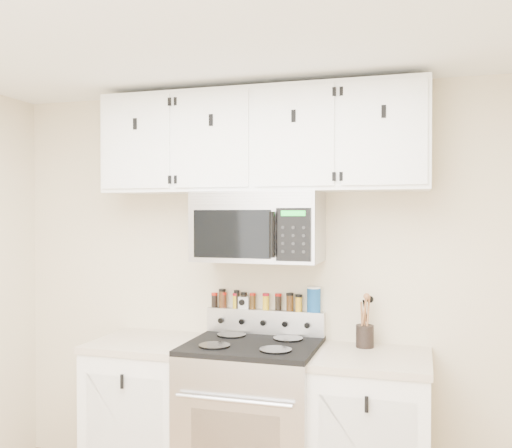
% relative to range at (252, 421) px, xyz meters
% --- Properties ---
extents(back_wall, '(3.50, 0.01, 2.50)m').
position_rel_range_xyz_m(back_wall, '(0.00, 0.32, 0.76)').
color(back_wall, beige).
rests_on(back_wall, floor).
extents(range, '(0.76, 0.65, 1.10)m').
position_rel_range_xyz_m(range, '(0.00, 0.00, 0.00)').
color(range, '#B7B7BA').
rests_on(range, floor).
extents(base_cabinet_left, '(0.64, 0.62, 0.92)m').
position_rel_range_xyz_m(base_cabinet_left, '(-0.69, 0.02, -0.03)').
color(base_cabinet_left, white).
rests_on(base_cabinet_left, floor).
extents(base_cabinet_right, '(0.64, 0.62, 0.92)m').
position_rel_range_xyz_m(base_cabinet_right, '(0.69, 0.02, -0.03)').
color(base_cabinet_right, white).
rests_on(base_cabinet_right, floor).
extents(microwave, '(0.76, 0.44, 0.42)m').
position_rel_range_xyz_m(microwave, '(0.00, 0.13, 1.14)').
color(microwave, '#9E9EA3').
rests_on(microwave, back_wall).
extents(upper_cabinets, '(2.00, 0.35, 0.62)m').
position_rel_range_xyz_m(upper_cabinets, '(-0.00, 0.15, 1.66)').
color(upper_cabinets, white).
rests_on(upper_cabinets, back_wall).
extents(utensil_crock, '(0.10, 0.10, 0.31)m').
position_rel_range_xyz_m(utensil_crock, '(0.63, 0.20, 0.51)').
color(utensil_crock, black).
rests_on(utensil_crock, base_cabinet_right).
extents(kitchen_timer, '(0.08, 0.07, 0.08)m').
position_rel_range_xyz_m(kitchen_timer, '(-0.15, 0.28, 0.65)').
color(kitchen_timer, silver).
rests_on(kitchen_timer, range).
extents(salt_canister, '(0.09, 0.09, 0.16)m').
position_rel_range_xyz_m(salt_canister, '(0.31, 0.28, 0.69)').
color(salt_canister, '#154C90').
rests_on(salt_canister, range).
extents(spice_jar_0, '(0.04, 0.04, 0.09)m').
position_rel_range_xyz_m(spice_jar_0, '(-0.34, 0.28, 0.66)').
color(spice_jar_0, black).
rests_on(spice_jar_0, range).
extents(spice_jar_1, '(0.05, 0.05, 0.12)m').
position_rel_range_xyz_m(spice_jar_1, '(-0.29, 0.28, 0.67)').
color(spice_jar_1, '#452610').
rests_on(spice_jar_1, range).
extents(spice_jar_2, '(0.04, 0.04, 0.10)m').
position_rel_range_xyz_m(spice_jar_2, '(-0.28, 0.28, 0.66)').
color(spice_jar_2, '#3F1D0F').
rests_on(spice_jar_2, range).
extents(spice_jar_3, '(0.04, 0.04, 0.10)m').
position_rel_range_xyz_m(spice_jar_3, '(-0.20, 0.28, 0.66)').
color(spice_jar_3, gold).
rests_on(spice_jar_3, range).
extents(spice_jar_4, '(0.04, 0.04, 0.12)m').
position_rel_range_xyz_m(spice_jar_4, '(-0.19, 0.28, 0.67)').
color(spice_jar_4, black).
rests_on(spice_jar_4, range).
extents(spice_jar_5, '(0.04, 0.04, 0.10)m').
position_rel_range_xyz_m(spice_jar_5, '(-0.14, 0.28, 0.67)').
color(spice_jar_5, black).
rests_on(spice_jar_5, range).
extents(spice_jar_6, '(0.04, 0.04, 0.10)m').
position_rel_range_xyz_m(spice_jar_6, '(-0.08, 0.28, 0.67)').
color(spice_jar_6, '#432B10').
rests_on(spice_jar_6, range).
extents(spice_jar_7, '(0.04, 0.04, 0.10)m').
position_rel_range_xyz_m(spice_jar_7, '(0.00, 0.28, 0.67)').
color(spice_jar_7, gold).
rests_on(spice_jar_7, range).
extents(spice_jar_8, '(0.04, 0.04, 0.11)m').
position_rel_range_xyz_m(spice_jar_8, '(0.08, 0.28, 0.67)').
color(spice_jar_8, black).
rests_on(spice_jar_8, range).
extents(spice_jar_9, '(0.05, 0.05, 0.11)m').
position_rel_range_xyz_m(spice_jar_9, '(0.16, 0.28, 0.67)').
color(spice_jar_9, '#442810').
rests_on(spice_jar_9, range).
extents(spice_jar_10, '(0.04, 0.04, 0.10)m').
position_rel_range_xyz_m(spice_jar_10, '(0.22, 0.28, 0.67)').
color(spice_jar_10, gold).
rests_on(spice_jar_10, range).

